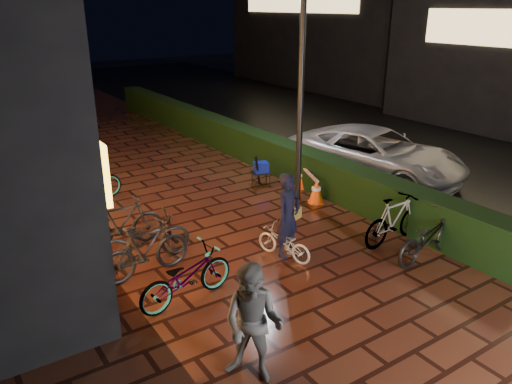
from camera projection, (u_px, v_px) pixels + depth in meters
ground at (317, 285)px, 9.12m from camera, size 80.00×80.00×0.00m
asphalt_road at (420, 149)px, 17.68m from camera, size 11.00×60.00×0.01m
hedge at (239, 140)px, 16.88m from camera, size 0.70×20.00×1.00m
bystander_person at (253, 324)px, 6.58m from camera, size 1.03×1.07×1.73m
van at (375, 154)px, 14.49m from camera, size 3.66×5.67×1.45m
lamp_post_hedge at (301, 79)px, 12.05m from camera, size 0.54×0.24×5.67m
lamp_post_sf at (42, 88)px, 13.54m from camera, size 0.46×0.24×4.86m
cyclist at (286, 228)px, 9.84m from camera, size 0.79×1.34×1.82m
traffic_barrier at (309, 184)px, 13.33m from camera, size 0.87×1.53×0.63m
cart_assembly at (261, 169)px, 13.95m from camera, size 0.67×0.57×0.98m
parked_bikes_storefront at (132, 230)px, 10.17m from camera, size 2.09×6.44×1.07m
parked_bikes_hedge at (412, 229)px, 10.21m from camera, size 1.87×1.54×1.07m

